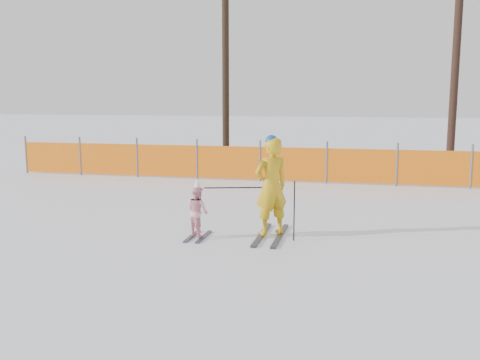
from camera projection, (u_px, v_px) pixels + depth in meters
name	position (u px, v px, depth m)	size (l,w,h in m)	color
ground	(234.00, 238.00, 9.71)	(120.00, 120.00, 0.00)	white
adult	(271.00, 187.00, 9.71)	(0.78, 1.68, 1.87)	black
child	(198.00, 210.00, 9.72)	(0.57, 0.86, 1.10)	black
ski_poles	(264.00, 199.00, 9.59)	(1.64, 0.31, 1.08)	black
safety_fence	(243.00, 163.00, 16.33)	(15.06, 0.06, 1.25)	#595960
tree_trunks	(404.00, 78.00, 18.50)	(10.31, 2.08, 6.91)	black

